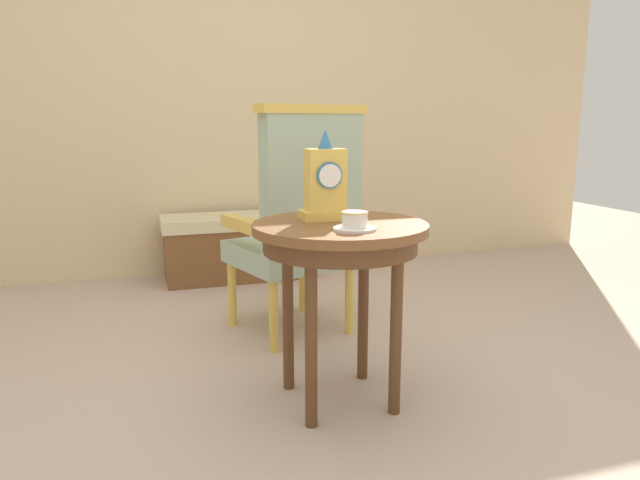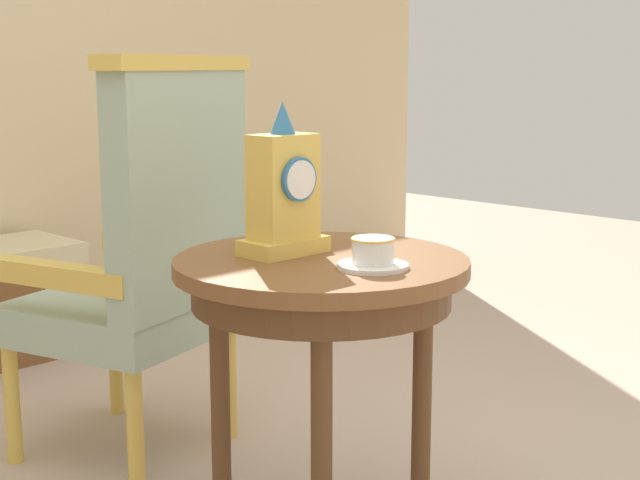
% 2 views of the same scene
% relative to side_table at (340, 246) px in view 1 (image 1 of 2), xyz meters
% --- Properties ---
extents(ground_plane, '(10.00, 10.00, 0.00)m').
position_rel_side_table_xyz_m(ground_plane, '(-0.08, -0.03, -0.61)').
color(ground_plane, '#BCA38E').
extents(wall_back, '(6.00, 0.10, 2.80)m').
position_rel_side_table_xyz_m(wall_back, '(-0.08, 2.22, 0.79)').
color(wall_back, beige).
rests_on(wall_back, ground).
extents(side_table, '(0.65, 0.65, 0.70)m').
position_rel_side_table_xyz_m(side_table, '(0.00, 0.00, 0.00)').
color(side_table, brown).
rests_on(side_table, ground).
extents(teacup_left, '(0.15, 0.15, 0.06)m').
position_rel_side_table_xyz_m(teacup_left, '(-0.00, -0.15, 0.12)').
color(teacup_left, white).
rests_on(teacup_left, side_table).
extents(mantel_clock, '(0.19, 0.11, 0.34)m').
position_rel_side_table_xyz_m(mantel_clock, '(-0.03, 0.09, 0.22)').
color(mantel_clock, gold).
rests_on(mantel_clock, side_table).
extents(armchair, '(0.67, 0.66, 1.14)m').
position_rel_side_table_xyz_m(armchair, '(0.05, 0.73, -0.02)').
color(armchair, '#9EB299').
rests_on(armchair, ground).
extents(window_bench, '(1.03, 0.40, 0.44)m').
position_rel_side_table_xyz_m(window_bench, '(-0.06, 1.92, -0.39)').
color(window_bench, beige).
rests_on(window_bench, ground).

